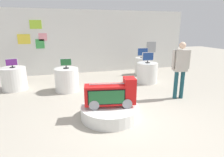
{
  "coord_description": "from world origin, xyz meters",
  "views": [
    {
      "loc": [
        -1.4,
        -3.82,
        2.13
      ],
      "look_at": [
        -0.04,
        0.9,
        0.8
      ],
      "focal_mm": 30.23,
      "sensor_mm": 36.0,
      "label": 1
    }
  ],
  "objects": [
    {
      "name": "novelty_firetruck_tv",
      "position": [
        -0.25,
        0.25,
        0.58
      ],
      "size": [
        1.25,
        0.59,
        0.69
      ],
      "color": "gray",
      "rests_on": "main_display_pedestal"
    },
    {
      "name": "tv_on_center_rear",
      "position": [
        -1.15,
        2.63,
        0.98
      ],
      "size": [
        0.38,
        0.2,
        0.34
      ],
      "color": "black",
      "rests_on": "display_pedestal_center_rear"
    },
    {
      "name": "display_pedestal_far_right",
      "position": [
        2.34,
        4.07,
        0.4
      ],
      "size": [
        0.66,
        0.66,
        0.79
      ],
      "primitive_type": "cylinder",
      "color": "silver",
      "rests_on": "ground"
    },
    {
      "name": "tv_on_right_rear",
      "position": [
        -2.93,
        3.28,
        0.96
      ],
      "size": [
        0.38,
        0.18,
        0.31
      ],
      "color": "black",
      "rests_on": "display_pedestal_right_rear"
    },
    {
      "name": "display_pedestal_right_rear",
      "position": [
        -2.93,
        3.28,
        0.4
      ],
      "size": [
        0.83,
        0.83,
        0.79
      ],
      "primitive_type": "cylinder",
      "color": "silver",
      "rests_on": "ground"
    },
    {
      "name": "main_display_pedestal",
      "position": [
        -0.27,
        0.26,
        0.15
      ],
      "size": [
        1.41,
        1.41,
        0.3
      ],
      "primitive_type": "cylinder",
      "color": "silver",
      "rests_on": "ground"
    },
    {
      "name": "shopper_browsing_near_truck",
      "position": [
        2.12,
        0.93,
        1.02
      ],
      "size": [
        0.55,
        0.27,
        1.73
      ],
      "color": "#194751",
      "rests_on": "ground"
    },
    {
      "name": "back_wall_display",
      "position": [
        -0.01,
        5.28,
        1.47
      ],
      "size": [
        10.05,
        0.13,
        2.94
      ],
      "color": "silver",
      "rests_on": "ground"
    },
    {
      "name": "tv_on_left_rear",
      "position": [
        1.97,
        2.8,
        1.02
      ],
      "size": [
        0.46,
        0.19,
        0.41
      ],
      "color": "black",
      "rests_on": "display_pedestal_left_rear"
    },
    {
      "name": "ground_plane",
      "position": [
        0.0,
        0.0,
        0.0
      ],
      "size": [
        30.0,
        30.0,
        0.0
      ],
      "primitive_type": "plane",
      "color": "#A8A091"
    },
    {
      "name": "display_pedestal_left_rear",
      "position": [
        1.97,
        2.8,
        0.4
      ],
      "size": [
        0.81,
        0.81,
        0.79
      ],
      "primitive_type": "cylinder",
      "color": "silver",
      "rests_on": "ground"
    },
    {
      "name": "display_pedestal_center_rear",
      "position": [
        -1.15,
        2.63,
        0.4
      ],
      "size": [
        0.81,
        0.81,
        0.79
      ],
      "primitive_type": "cylinder",
      "color": "silver",
      "rests_on": "ground"
    },
    {
      "name": "tv_on_far_right",
      "position": [
        2.34,
        4.07,
        1.04
      ],
      "size": [
        0.52,
        0.2,
        0.45
      ],
      "color": "black",
      "rests_on": "display_pedestal_far_right"
    }
  ]
}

